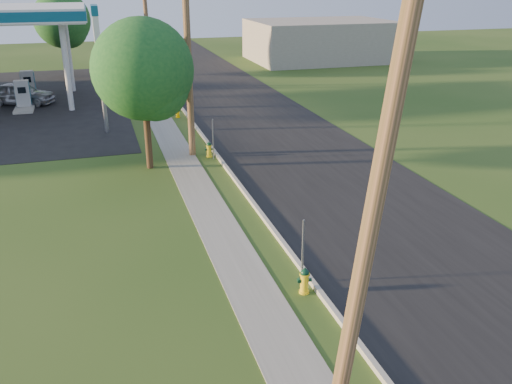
{
  "coord_description": "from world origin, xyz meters",
  "views": [
    {
      "loc": [
        -4.91,
        -8.45,
        8.29
      ],
      "look_at": [
        0.0,
        8.0,
        1.4
      ],
      "focal_mm": 38.0,
      "sensor_mm": 36.0,
      "label": 1
    }
  ],
  "objects_px": {
    "fuel_pump_ne": "(24,98)",
    "price_pylon": "(97,33)",
    "hydrant_near": "(305,281)",
    "hydrant_far": "(178,112)",
    "car_silver": "(20,93)",
    "hydrant_mid": "(209,149)",
    "utility_pole_far": "(147,25)",
    "tree_lot": "(63,22)",
    "utility_pole_mid": "(188,53)",
    "utility_pole_near": "(375,199)",
    "tree_verge": "(146,74)",
    "fuel_pump_se": "(29,87)"
  },
  "relations": [
    {
      "from": "utility_pole_mid",
      "to": "utility_pole_far",
      "type": "relative_size",
      "value": 1.03
    },
    {
      "from": "car_silver",
      "to": "tree_lot",
      "type": "bearing_deg",
      "value": 5.72
    },
    {
      "from": "price_pylon",
      "to": "car_silver",
      "type": "xyz_separation_m",
      "value": [
        -5.33,
        8.98,
        -4.67
      ]
    },
    {
      "from": "utility_pole_mid",
      "to": "fuel_pump_se",
      "type": "bearing_deg",
      "value": 117.63
    },
    {
      "from": "price_pylon",
      "to": "hydrant_near",
      "type": "bearing_deg",
      "value": -76.21
    },
    {
      "from": "utility_pole_mid",
      "to": "fuel_pump_ne",
      "type": "distance_m",
      "value": 16.31
    },
    {
      "from": "hydrant_mid",
      "to": "utility_pole_far",
      "type": "bearing_deg",
      "value": 92.24
    },
    {
      "from": "hydrant_near",
      "to": "utility_pole_near",
      "type": "bearing_deg",
      "value": -98.75
    },
    {
      "from": "tree_lot",
      "to": "car_silver",
      "type": "xyz_separation_m",
      "value": [
        -2.97,
        -10.66,
        -3.84
      ]
    },
    {
      "from": "fuel_pump_ne",
      "to": "hydrant_far",
      "type": "relative_size",
      "value": 4.24
    },
    {
      "from": "fuel_pump_ne",
      "to": "car_silver",
      "type": "bearing_deg",
      "value": 102.67
    },
    {
      "from": "utility_pole_near",
      "to": "utility_pole_far",
      "type": "height_order",
      "value": "utility_pole_far"
    },
    {
      "from": "tree_verge",
      "to": "fuel_pump_ne",
      "type": "bearing_deg",
      "value": 115.15
    },
    {
      "from": "utility_pole_mid",
      "to": "hydrant_far",
      "type": "relative_size",
      "value": 12.99
    },
    {
      "from": "tree_lot",
      "to": "hydrant_mid",
      "type": "distance_m",
      "value": 26.98
    },
    {
      "from": "tree_verge",
      "to": "price_pylon",
      "type": "bearing_deg",
      "value": 104.34
    },
    {
      "from": "hydrant_mid",
      "to": "hydrant_far",
      "type": "xyz_separation_m",
      "value": [
        -0.22,
        8.37,
        -0.01
      ]
    },
    {
      "from": "hydrant_far",
      "to": "utility_pole_mid",
      "type": "bearing_deg",
      "value": -93.71
    },
    {
      "from": "utility_pole_near",
      "to": "tree_lot",
      "type": "bearing_deg",
      "value": 98.26
    },
    {
      "from": "utility_pole_far",
      "to": "hydrant_near",
      "type": "distance_m",
      "value": 31.64
    },
    {
      "from": "utility_pole_mid",
      "to": "utility_pole_far",
      "type": "height_order",
      "value": "utility_pole_mid"
    },
    {
      "from": "utility_pole_near",
      "to": "hydrant_mid",
      "type": "distance_m",
      "value": 18.0
    },
    {
      "from": "price_pylon",
      "to": "tree_verge",
      "type": "height_order",
      "value": "price_pylon"
    },
    {
      "from": "price_pylon",
      "to": "utility_pole_far",
      "type": "bearing_deg",
      "value": 72.67
    },
    {
      "from": "fuel_pump_ne",
      "to": "price_pylon",
      "type": "distance_m",
      "value": 10.17
    },
    {
      "from": "hydrant_far",
      "to": "price_pylon",
      "type": "bearing_deg",
      "value": -152.41
    },
    {
      "from": "hydrant_near",
      "to": "hydrant_mid",
      "type": "height_order",
      "value": "hydrant_near"
    },
    {
      "from": "utility_pole_near",
      "to": "car_silver",
      "type": "distance_m",
      "value": 34.01
    },
    {
      "from": "utility_pole_near",
      "to": "car_silver",
      "type": "height_order",
      "value": "utility_pole_near"
    },
    {
      "from": "tree_verge",
      "to": "car_silver",
      "type": "xyz_separation_m",
      "value": [
        -7.1,
        15.9,
        -3.56
      ]
    },
    {
      "from": "utility_pole_far",
      "to": "tree_verge",
      "type": "height_order",
      "value": "utility_pole_far"
    },
    {
      "from": "utility_pole_mid",
      "to": "hydrant_mid",
      "type": "bearing_deg",
      "value": -37.97
    },
    {
      "from": "utility_pole_mid",
      "to": "utility_pole_far",
      "type": "xyz_separation_m",
      "value": [
        0.0,
        18.0,
        -0.15
      ]
    },
    {
      "from": "utility_pole_far",
      "to": "hydrant_far",
      "type": "distance_m",
      "value": 11.13
    },
    {
      "from": "utility_pole_near",
      "to": "utility_pole_far",
      "type": "bearing_deg",
      "value": 90.0
    },
    {
      "from": "utility_pole_far",
      "to": "tree_verge",
      "type": "xyz_separation_m",
      "value": [
        -2.13,
        -19.41,
        -0.48
      ]
    },
    {
      "from": "tree_lot",
      "to": "car_silver",
      "type": "distance_m",
      "value": 11.71
    },
    {
      "from": "utility_pole_near",
      "to": "fuel_pump_ne",
      "type": "height_order",
      "value": "utility_pole_near"
    },
    {
      "from": "hydrant_far",
      "to": "fuel_pump_ne",
      "type": "bearing_deg",
      "value": 151.07
    },
    {
      "from": "hydrant_near",
      "to": "car_silver",
      "type": "height_order",
      "value": "car_silver"
    },
    {
      "from": "fuel_pump_se",
      "to": "tree_lot",
      "type": "xyz_separation_m",
      "value": [
        2.64,
        8.15,
        3.89
      ]
    },
    {
      "from": "utility_pole_mid",
      "to": "car_silver",
      "type": "xyz_separation_m",
      "value": [
        -9.23,
        14.48,
        -4.19
      ]
    },
    {
      "from": "utility_pole_near",
      "to": "hydrant_mid",
      "type": "xyz_separation_m",
      "value": [
        0.73,
        17.43,
        -4.42
      ]
    },
    {
      "from": "hydrant_near",
      "to": "hydrant_far",
      "type": "relative_size",
      "value": 1.05
    },
    {
      "from": "utility_pole_far",
      "to": "hydrant_far",
      "type": "height_order",
      "value": "utility_pole_far"
    },
    {
      "from": "hydrant_far",
      "to": "tree_lot",
      "type": "bearing_deg",
      "value": 111.32
    },
    {
      "from": "utility_pole_far",
      "to": "price_pylon",
      "type": "height_order",
      "value": "utility_pole_far"
    },
    {
      "from": "fuel_pump_se",
      "to": "price_pylon",
      "type": "distance_m",
      "value": 13.4
    },
    {
      "from": "fuel_pump_ne",
      "to": "price_pylon",
      "type": "height_order",
      "value": "price_pylon"
    },
    {
      "from": "tree_verge",
      "to": "hydrant_mid",
      "type": "relative_size",
      "value": 8.63
    }
  ]
}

